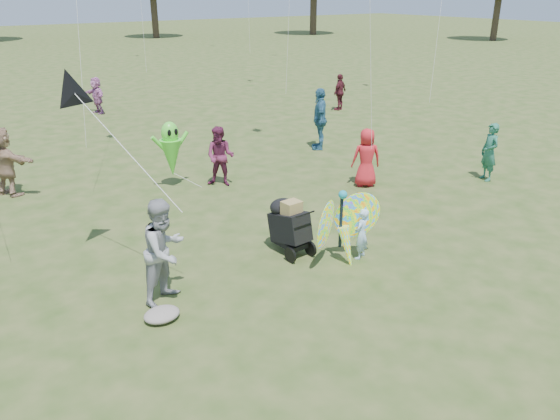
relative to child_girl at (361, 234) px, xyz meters
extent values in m
plane|color=#51592B|center=(-1.22, -0.83, -0.50)|extent=(160.00, 160.00, 0.00)
imported|color=#ACD1F4|center=(0.00, 0.00, 0.00)|extent=(0.43, 0.37, 1.01)
imported|color=#97989D|center=(-3.65, 0.73, 0.38)|extent=(1.07, 0.99, 1.78)
ellipsoid|color=gray|center=(-4.00, 0.20, -0.41)|extent=(0.57, 0.47, 0.18)
imported|color=red|center=(2.94, 3.00, 0.26)|extent=(0.89, 0.78, 1.52)
imported|color=#2E6180|center=(4.18, 6.47, 0.47)|extent=(1.05, 1.20, 1.95)
imported|color=#A37F64|center=(-4.84, 7.60, 0.36)|extent=(1.21, 1.66, 1.73)
imported|color=#672243|center=(-0.14, 5.19, 0.28)|extent=(0.96, 0.96, 1.57)
imported|color=#266751|center=(5.96, 1.47, 0.27)|extent=(0.55, 0.66, 1.55)
imported|color=#4E1A23|center=(8.69, 10.71, 0.25)|extent=(0.96, 0.65, 1.51)
imported|color=#B969A7|center=(0.07, 15.94, 0.23)|extent=(0.64, 1.42, 1.48)
cube|color=black|center=(-0.98, 0.96, 0.05)|extent=(0.52, 0.89, 0.71)
cube|color=black|center=(-0.98, 0.96, -0.28)|extent=(0.46, 0.71, 0.10)
ellipsoid|color=black|center=(-0.98, 1.21, 0.38)|extent=(0.51, 0.45, 0.33)
cylinder|color=black|center=(-1.22, 0.61, -0.35)|extent=(0.07, 0.30, 0.30)
cylinder|color=black|center=(-0.74, 0.61, -0.35)|extent=(0.07, 0.30, 0.30)
cylinder|color=black|center=(-0.98, 1.41, -0.39)|extent=(0.07, 0.22, 0.22)
cylinder|color=black|center=(-0.98, 0.48, 0.48)|extent=(0.44, 0.06, 0.03)
cube|color=tan|center=(-0.98, 0.91, 0.46)|extent=(0.36, 0.30, 0.26)
ellipsoid|color=red|center=(-0.81, 0.10, 0.36)|extent=(0.98, 0.71, 1.24)
ellipsoid|color=red|center=(-0.05, 0.10, 0.36)|extent=(0.98, 0.71, 1.24)
cylinder|color=black|center=(-0.43, 0.12, 0.31)|extent=(0.06, 0.06, 1.00)
cone|color=red|center=(-0.38, -0.05, -0.20)|extent=(0.36, 0.49, 0.93)
sphere|color=teal|center=(-0.43, 0.10, 0.86)|extent=(0.16, 0.16, 0.16)
cone|color=black|center=(-4.19, 2.80, 2.68)|extent=(0.89, 0.62, 0.81)
cylinder|color=silver|center=(-3.72, 1.81, 1.80)|extent=(0.96, 1.98, 1.76)
cone|color=#54E135|center=(-1.24, 5.75, 0.30)|extent=(0.56, 0.56, 0.95)
ellipsoid|color=#54E135|center=(-1.24, 5.75, 0.95)|extent=(0.44, 0.39, 0.57)
ellipsoid|color=black|center=(-1.33, 5.57, 1.00)|extent=(0.10, 0.05, 0.17)
ellipsoid|color=black|center=(-1.15, 5.57, 1.00)|extent=(0.10, 0.05, 0.17)
cylinder|color=#54E135|center=(-1.54, 5.75, 0.70)|extent=(0.43, 0.10, 0.49)
cylinder|color=#54E135|center=(-0.94, 5.75, 0.70)|extent=(0.43, 0.10, 0.49)
cylinder|color=silver|center=(-0.94, 5.55, -0.30)|extent=(0.61, 0.41, 0.41)
cylinder|color=#3A2D21|center=(16.78, 49.17, 1.49)|extent=(0.66, 0.67, 3.99)
cylinder|color=#3A2D21|center=(32.78, 43.17, 1.70)|extent=(0.73, 0.73, 4.41)
cylinder|color=#3A2D21|center=(42.78, 27.17, 1.39)|extent=(0.63, 0.63, 3.78)
camera|label=1|loc=(-6.65, -6.82, 4.32)|focal=35.00mm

